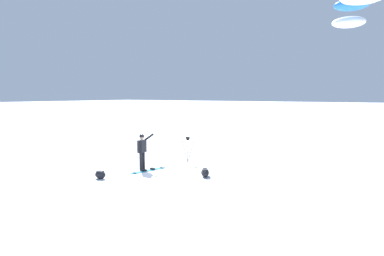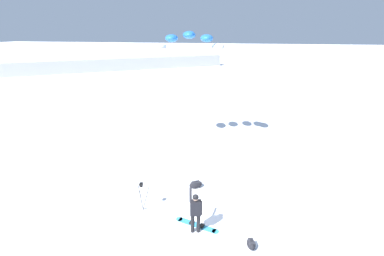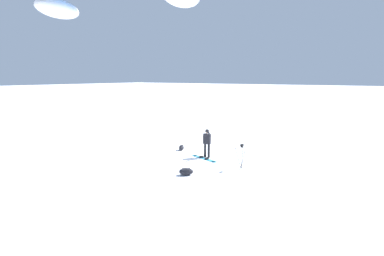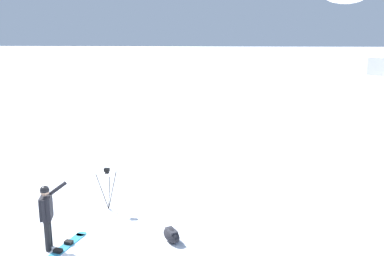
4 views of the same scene
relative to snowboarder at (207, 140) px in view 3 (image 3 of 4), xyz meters
name	(u,v)px [view 3 (image 3 of 4)]	position (x,y,z in m)	size (l,w,h in m)	color
ground_plane	(203,159)	(-0.06, -0.39, -1.00)	(300.00, 300.00, 0.00)	white
snowboarder	(207,140)	(0.00, 0.00, 0.00)	(0.57, 0.63, 1.67)	black
snowboard	(204,158)	(0.01, -0.34, -0.97)	(1.78, 0.67, 0.10)	teal
gear_bag_large	(186,172)	(0.56, -2.97, -0.82)	(0.73, 0.63, 0.34)	black
camera_tripod	(242,151)	(2.43, -0.84, -0.07)	(0.57, 0.57, 1.30)	#262628
gear_bag_small	(181,148)	(-2.06, 0.41, -0.82)	(0.40, 0.52, 0.33)	black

